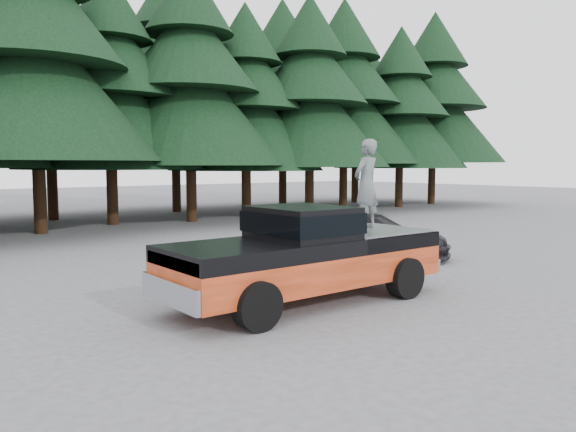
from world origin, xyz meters
TOP-DOWN VIEW (x-y plane):
  - ground at (0.00, 0.00)m, footprint 120.00×120.00m
  - pickup_truck at (0.07, -0.61)m, footprint 6.00×2.04m
  - truck_cab at (-0.03, -0.61)m, footprint 1.66×1.90m
  - air_compressor at (0.99, -0.55)m, footprint 0.80×0.72m
  - man_on_bed at (1.98, -0.39)m, footprint 0.79×0.60m
  - parked_car at (5.07, 2.33)m, footprint 4.03×4.75m
  - treeline at (0.42, 17.20)m, footprint 60.15×16.05m

SIDE VIEW (x-z plane):
  - ground at x=0.00m, z-range 0.00..0.00m
  - parked_car at x=5.07m, z-range 0.00..1.31m
  - pickup_truck at x=0.07m, z-range 0.00..1.33m
  - air_compressor at x=0.99m, z-range 1.33..1.79m
  - truck_cab at x=-0.03m, z-range 1.33..1.92m
  - man_on_bed at x=1.98m, z-range 1.33..3.29m
  - treeline at x=0.42m, z-range -1.03..16.47m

